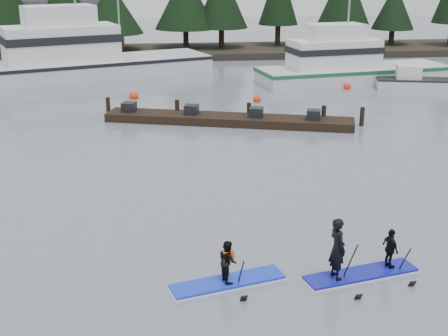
{
  "coord_description": "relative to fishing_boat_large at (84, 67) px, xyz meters",
  "views": [
    {
      "loc": [
        -2.51,
        -15.45,
        8.36
      ],
      "look_at": [
        0.0,
        6.0,
        1.1
      ],
      "focal_mm": 50.0,
      "sensor_mm": 36.0,
      "label": 1
    }
  ],
  "objects": [
    {
      "name": "waterfront_building",
      "position": [
        -6.56,
        12.43,
        1.74
      ],
      "size": [
        18.0,
        6.0,
        5.0
      ],
      "primitive_type": "cube",
      "color": "#4C4C51",
      "rests_on": "ground"
    },
    {
      "name": "floating_dock",
      "position": [
        8.91,
        -14.95,
        -0.54
      ],
      "size": [
        13.17,
        5.5,
        0.44
      ],
      "primitive_type": "cube",
      "rotation": [
        0.0,
        0.0,
        -0.29
      ],
      "color": "black",
      "rests_on": "ground"
    },
    {
      "name": "buoy_b",
      "position": [
        3.77,
        -8.01,
        -0.76
      ],
      "size": [
        0.57,
        0.57,
        0.57
      ],
      "primitive_type": "sphere",
      "color": "#F52F0C",
      "rests_on": "ground"
    },
    {
      "name": "far_shore",
      "position": [
        7.44,
        10.43,
        -0.46
      ],
      "size": [
        70.0,
        8.0,
        0.6
      ],
      "primitive_type": "cube",
      "color": "#2D281E",
      "rests_on": "ground"
    },
    {
      "name": "paddleboard_solo",
      "position": [
        6.77,
        -32.15,
        -0.36
      ],
      "size": [
        3.24,
        1.57,
        1.78
      ],
      "rotation": [
        0.0,
        0.0,
        0.27
      ],
      "color": "blue",
      "rests_on": "ground"
    },
    {
      "name": "buoy_c",
      "position": [
        18.08,
        -6.56,
        -0.76
      ],
      "size": [
        0.49,
        0.49,
        0.49
      ],
      "primitive_type": "sphere",
      "color": "#F52F0C",
      "rests_on": "ground"
    },
    {
      "name": "paddleboard_duo",
      "position": [
        10.34,
        -32.16,
        -0.12
      ],
      "size": [
        3.36,
        1.58,
        2.35
      ],
      "rotation": [
        0.0,
        0.0,
        0.23
      ],
      "color": "#1116A2",
      "rests_on": "ground"
    },
    {
      "name": "ground",
      "position": [
        7.44,
        -31.57,
        -0.76
      ],
      "size": [
        160.0,
        160.0,
        0.0
      ],
      "primitive_type": "plane",
      "color": "slate",
      "rests_on": "ground"
    },
    {
      "name": "fishing_boat_medium",
      "position": [
        18.9,
        -4.13,
        -0.18
      ],
      "size": [
        14.16,
        6.13,
        8.26
      ],
      "rotation": [
        0.0,
        0.0,
        0.17
      ],
      "color": "silver",
      "rests_on": "ground"
    },
    {
      "name": "buoy_d",
      "position": [
        11.33,
        -9.81,
        -0.76
      ],
      "size": [
        0.48,
        0.48,
        0.48
      ],
      "primitive_type": "sphere",
      "color": "#F52F0C",
      "rests_on": "ground"
    },
    {
      "name": "skiff",
      "position": [
        23.0,
        -7.12,
        -0.42
      ],
      "size": [
        6.07,
        3.07,
        0.68
      ],
      "primitive_type": "cube",
      "rotation": [
        0.0,
        0.0,
        -0.24
      ],
      "color": "silver",
      "rests_on": "ground"
    },
    {
      "name": "treeline",
      "position": [
        7.44,
        10.43,
        -0.76
      ],
      "size": [
        60.0,
        4.0,
        8.0
      ],
      "primitive_type": null,
      "color": "black",
      "rests_on": "ground"
    },
    {
      "name": "fishing_boat_large",
      "position": [
        0.0,
        0.0,
        0.0
      ],
      "size": [
        18.25,
        10.55,
        9.96
      ],
      "rotation": [
        0.0,
        0.0,
        0.34
      ],
      "color": "silver",
      "rests_on": "ground"
    }
  ]
}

